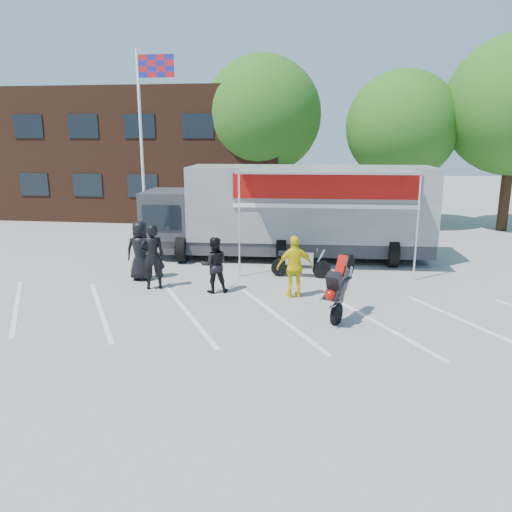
% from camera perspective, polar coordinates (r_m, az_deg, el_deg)
% --- Properties ---
extents(ground, '(100.00, 100.00, 0.00)m').
position_cam_1_polar(ground, '(11.91, 1.35, -8.70)').
color(ground, gray).
rests_on(ground, ground).
extents(parking_bay_lines, '(18.09, 13.33, 0.01)m').
position_cam_1_polar(parking_bay_lines, '(12.83, 1.82, -6.99)').
color(parking_bay_lines, white).
rests_on(parking_bay_lines, ground).
extents(office_building, '(18.00, 8.00, 7.00)m').
position_cam_1_polar(office_building, '(31.04, -13.94, 11.31)').
color(office_building, '#472517').
rests_on(office_building, ground).
extents(flagpole, '(1.61, 0.12, 8.00)m').
position_cam_1_polar(flagpole, '(22.23, -12.44, 14.66)').
color(flagpole, white).
rests_on(flagpole, ground).
extents(tree_left, '(6.12, 6.12, 8.64)m').
position_cam_1_polar(tree_left, '(27.16, 0.76, 15.79)').
color(tree_left, '#382314').
rests_on(tree_left, ground).
extents(tree_mid, '(5.44, 5.44, 7.68)m').
position_cam_1_polar(tree_mid, '(26.25, 16.33, 13.98)').
color(tree_mid, '#382314').
rests_on(tree_mid, ground).
extents(transporter_truck, '(11.00, 5.64, 3.43)m').
position_cam_1_polar(transporter_truck, '(19.02, 4.50, -0.19)').
color(transporter_truck, gray).
rests_on(transporter_truck, ground).
extents(parked_motorcycle, '(2.01, 0.74, 1.04)m').
position_cam_1_polar(parked_motorcycle, '(16.44, 5.12, -2.42)').
color(parked_motorcycle, '#B3B3B8').
rests_on(parked_motorcycle, ground).
extents(stunt_bike_rider, '(1.25, 1.71, 1.82)m').
position_cam_1_polar(stunt_bike_rider, '(13.08, 10.03, -6.82)').
color(stunt_bike_rider, black).
rests_on(stunt_bike_rider, ground).
extents(spectator_leather_a, '(0.99, 0.69, 1.91)m').
position_cam_1_polar(spectator_leather_a, '(16.28, -13.05, 0.60)').
color(spectator_leather_a, black).
rests_on(spectator_leather_a, ground).
extents(spectator_leather_b, '(0.85, 0.72, 1.98)m').
position_cam_1_polar(spectator_leather_b, '(15.24, -11.75, -0.08)').
color(spectator_leather_b, black).
rests_on(spectator_leather_b, ground).
extents(spectator_leather_c, '(0.95, 0.83, 1.66)m').
position_cam_1_polar(spectator_leather_c, '(14.66, -4.80, -1.02)').
color(spectator_leather_c, black).
rests_on(spectator_leather_c, ground).
extents(spectator_hivis, '(1.13, 0.72, 1.79)m').
position_cam_1_polar(spectator_hivis, '(14.18, 4.47, -1.24)').
color(spectator_hivis, yellow).
rests_on(spectator_hivis, ground).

